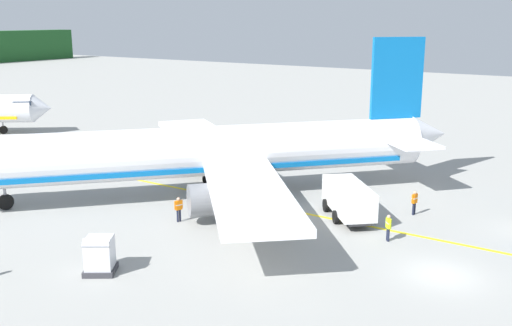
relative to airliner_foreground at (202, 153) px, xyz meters
The scene contains 7 objects.
airliner_foreground is the anchor object (origin of this frame).
service_truck_fuel 11.87m from the airliner_foreground, 84.16° to the right, with size 5.80×5.50×2.41m.
cargo_container_near 15.22m from the airliner_foreground, 163.17° to the right, with size 2.24×2.24×2.11m.
crew_loader_left 15.77m from the airliner_foreground, 95.04° to the right, with size 0.50×0.47×1.69m.
crew_loader_right 6.66m from the airliner_foreground, 156.79° to the right, with size 0.59×0.38×1.70m.
crew_supervisor 15.98m from the airliner_foreground, 73.73° to the right, with size 0.62×0.32×1.72m.
apron_guide_line 5.74m from the airliner_foreground, 84.10° to the right, with size 0.30×60.00×0.01m, color yellow.
Camera 1 is at (-30.07, -7.99, 13.36)m, focal length 41.85 mm.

